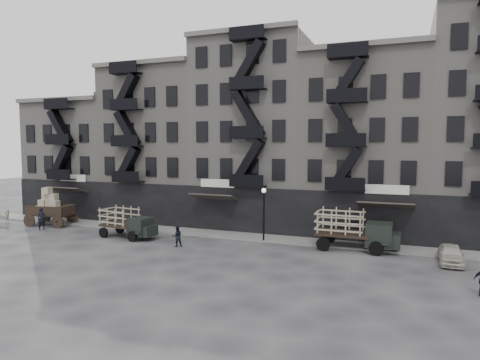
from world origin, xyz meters
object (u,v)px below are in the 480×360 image
(pedestrian_west, at_px, (42,219))
(pedestrian_mid, at_px, (177,236))
(wagon, at_px, (50,204))
(stake_truck_east, at_px, (354,227))
(horse, at_px, (2,217))
(stake_truck_west, at_px, (127,221))
(car_east, at_px, (451,254))

(pedestrian_west, bearing_deg, pedestrian_mid, -64.61)
(wagon, bearing_deg, pedestrian_west, -69.13)
(stake_truck_east, bearing_deg, pedestrian_west, -173.98)
(horse, distance_m, wagon, 5.05)
(stake_truck_west, xyz_separation_m, stake_truck_east, (17.93, 2.58, 0.26))
(stake_truck_east, xyz_separation_m, pedestrian_mid, (-12.57, -3.77, -0.89))
(horse, relative_size, stake_truck_west, 0.33)
(pedestrian_west, bearing_deg, horse, 112.22)
(wagon, xyz_separation_m, car_east, (34.31, -0.69, -1.43))
(wagon, distance_m, pedestrian_west, 2.55)
(stake_truck_west, relative_size, pedestrian_west, 2.55)
(car_east, relative_size, pedestrian_mid, 2.32)
(stake_truck_west, height_order, pedestrian_west, stake_truck_west)
(stake_truck_east, bearing_deg, horse, -176.26)
(stake_truck_east, relative_size, pedestrian_west, 2.92)
(wagon, distance_m, car_east, 34.35)
(stake_truck_east, distance_m, car_east, 6.49)
(stake_truck_east, height_order, car_east, stake_truck_east)
(car_east, bearing_deg, stake_truck_west, -176.89)
(stake_truck_east, distance_m, pedestrian_west, 27.13)
(stake_truck_east, bearing_deg, car_east, -12.60)
(car_east, bearing_deg, stake_truck_east, 167.59)
(stake_truck_west, height_order, stake_truck_east, stake_truck_east)
(pedestrian_mid, bearing_deg, stake_truck_west, -50.91)
(stake_truck_west, bearing_deg, car_east, 9.68)
(wagon, bearing_deg, stake_truck_west, -17.43)
(car_east, xyz_separation_m, pedestrian_mid, (-18.81, -2.36, 0.16))
(car_east, bearing_deg, pedestrian_mid, -172.51)
(wagon, height_order, pedestrian_mid, wagon)
(horse, xyz_separation_m, stake_truck_east, (32.75, 2.05, 0.96))
(stake_truck_west, bearing_deg, pedestrian_west, -171.87)
(stake_truck_west, distance_m, pedestrian_mid, 5.53)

